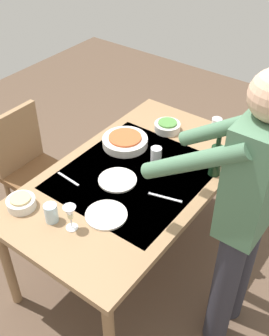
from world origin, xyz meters
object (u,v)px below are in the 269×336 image
at_px(dining_table, 134,183).
at_px(water_cup_near_left, 216,125).
at_px(serving_bowl_pasta, 125,141).
at_px(dinner_plate_near, 118,180).
at_px(side_bowl_bread, 21,202).
at_px(wine_glass_left, 70,214).
at_px(wine_bottle, 216,159).
at_px(dinner_plate_far, 106,215).
at_px(chair_near, 29,163).
at_px(water_cup_near_right, 156,155).
at_px(side_bowl_salad, 167,126).
at_px(person_server, 245,209).
at_px(water_cup_far_left, 51,213).

relative_size(dining_table, water_cup_near_left, 15.43).
relative_size(serving_bowl_pasta, dinner_plate_near, 1.30).
height_order(dining_table, side_bowl_bread, side_bowl_bread).
relative_size(wine_glass_left, water_cup_near_left, 1.43).
distance_m(wine_bottle, dinner_plate_far, 0.74).
xyz_separation_m(dining_table, side_bowl_bread, (0.60, -0.33, 0.11)).
distance_m(dining_table, wine_bottle, 0.52).
distance_m(chair_near, water_cup_near_right, 0.97).
relative_size(wine_bottle, water_cup_near_left, 2.80).
bearing_deg(side_bowl_salad, dinner_plate_far, 12.16).
xyz_separation_m(side_bowl_salad, side_bowl_bread, (1.12, -0.23, -0.00)).
bearing_deg(water_cup_near_left, serving_bowl_pasta, -39.03).
bearing_deg(dining_table, side_bowl_bread, -29.07).
bearing_deg(side_bowl_bread, dinner_plate_near, 149.72).
xyz_separation_m(dining_table, chair_near, (0.13, -0.85, -0.16)).
bearing_deg(person_server, water_cup_near_right, -111.69).
height_order(water_cup_far_left, side_bowl_salad, water_cup_far_left).
bearing_deg(dining_table, dinner_plate_far, 13.13).
height_order(serving_bowl_pasta, dinner_plate_far, serving_bowl_pasta).
distance_m(wine_bottle, water_cup_near_left, 0.47).
xyz_separation_m(wine_bottle, side_bowl_bread, (0.89, -0.71, -0.08)).
distance_m(person_server, side_bowl_salad, 1.05).
relative_size(water_cup_near_left, side_bowl_salad, 0.59).
bearing_deg(water_cup_near_right, chair_near, -70.43).
relative_size(water_cup_far_left, dinner_plate_near, 0.47).
xyz_separation_m(water_cup_far_left, side_bowl_bread, (0.03, -0.21, -0.02)).
xyz_separation_m(chair_near, side_bowl_bread, (0.47, 0.52, 0.26)).
xyz_separation_m(wine_glass_left, dinner_plate_near, (-0.44, -0.05, -0.10)).
distance_m(water_cup_far_left, side_bowl_bread, 0.21).
xyz_separation_m(person_server, water_cup_near_left, (-0.80, -0.55, -0.15)).
height_order(chair_near, dinner_plate_far, chair_near).
relative_size(chair_near, serving_bowl_pasta, 3.03).
xyz_separation_m(side_bowl_salad, dinner_plate_far, (0.90, 0.19, -0.03)).
bearing_deg(side_bowl_salad, dining_table, 11.47).
height_order(person_server, water_cup_near_right, person_server).
height_order(chair_near, water_cup_near_left, chair_near).
relative_size(side_bowl_bread, dinner_plate_near, 0.70).
distance_m(person_server, water_cup_near_right, 0.77).
height_order(serving_bowl_pasta, side_bowl_salad, same).
bearing_deg(wine_bottle, chair_near, -71.17).
bearing_deg(side_bowl_salad, water_cup_far_left, -0.87).
distance_m(wine_glass_left, side_bowl_salad, 1.08).
bearing_deg(water_cup_far_left, dinner_plate_far, 133.24).
relative_size(dining_table, wine_glass_left, 10.80).
relative_size(side_bowl_salad, side_bowl_bread, 1.12).
height_order(water_cup_near_right, dinner_plate_far, water_cup_near_right).
bearing_deg(dining_table, wine_glass_left, 0.07).
xyz_separation_m(water_cup_near_left, side_bowl_salad, (0.18, -0.28, -0.02)).
xyz_separation_m(serving_bowl_pasta, dinner_plate_near, (0.32, 0.19, -0.03)).
bearing_deg(dinner_plate_near, serving_bowl_pasta, -149.42).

